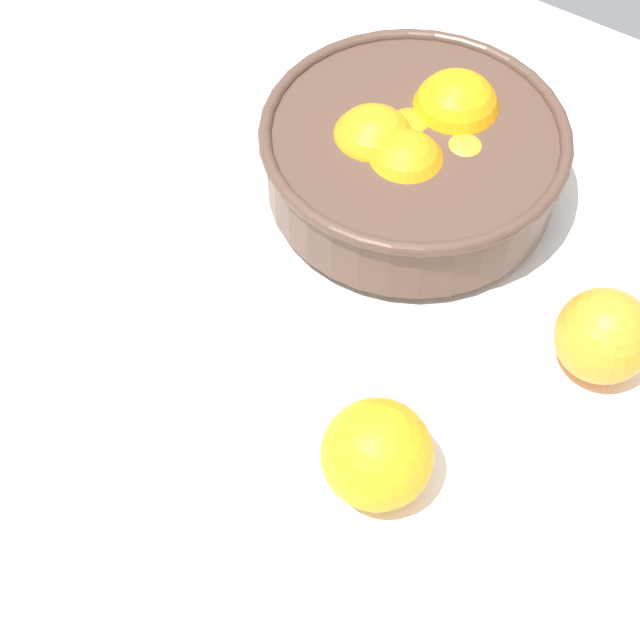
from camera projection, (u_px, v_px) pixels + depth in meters
The scene contains 4 objects.
ground_plane at pixel (349, 348), 82.07cm from camera, with size 143.34×97.90×3.00cm, color white.
fruit_bowl at pixel (414, 156), 86.21cm from camera, with size 27.20×27.20×10.69cm.
loose_orange_1 at pixel (377, 455), 70.02cm from camera, with size 8.28×8.28×8.28cm, color orange.
loose_orange_2 at pixel (603, 336), 76.29cm from camera, with size 7.73×7.73×7.73cm, color orange.
Camera 1 is at (23.27, -38.94, 66.98)cm, focal length 54.69 mm.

